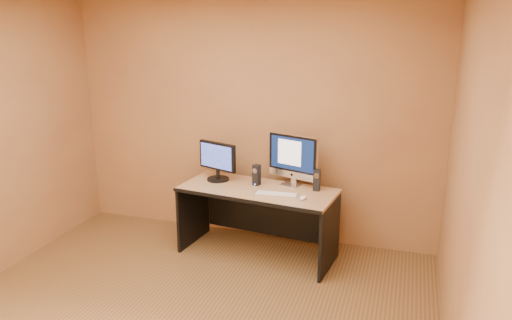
# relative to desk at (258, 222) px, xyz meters

# --- Properties ---
(walls) EXTENTS (4.00, 4.00, 2.60)m
(walls) POSITION_rel_desk_xyz_m (-0.23, -1.49, 0.94)
(walls) COLOR #A07440
(walls) RESTS_ON ground
(desk) EXTENTS (1.61, 0.86, 0.71)m
(desk) POSITION_rel_desk_xyz_m (0.00, 0.00, 0.00)
(desk) COLOR tan
(desk) RESTS_ON ground
(imac) EXTENTS (0.58, 0.36, 0.53)m
(imac) POSITION_rel_desk_xyz_m (0.29, 0.21, 0.62)
(imac) COLOR silver
(imac) RESTS_ON desk
(second_monitor) EXTENTS (0.51, 0.37, 0.40)m
(second_monitor) POSITION_rel_desk_xyz_m (-0.48, 0.14, 0.56)
(second_monitor) COLOR black
(second_monitor) RESTS_ON desk
(speaker_left) EXTENTS (0.08, 0.08, 0.21)m
(speaker_left) POSITION_rel_desk_xyz_m (-0.04, 0.11, 0.46)
(speaker_left) COLOR black
(speaker_left) RESTS_ON desk
(speaker_right) EXTENTS (0.07, 0.07, 0.21)m
(speaker_right) POSITION_rel_desk_xyz_m (0.57, 0.12, 0.46)
(speaker_right) COLOR black
(speaker_right) RESTS_ON desk
(keyboard) EXTENTS (0.42, 0.14, 0.02)m
(keyboard) POSITION_rel_desk_xyz_m (0.22, -0.12, 0.36)
(keyboard) COLOR silver
(keyboard) RESTS_ON desk
(mouse) EXTENTS (0.07, 0.10, 0.03)m
(mouse) POSITION_rel_desk_xyz_m (0.50, -0.16, 0.37)
(mouse) COLOR white
(mouse) RESTS_ON desk
(cable_a) EXTENTS (0.04, 0.21, 0.01)m
(cable_a) POSITION_rel_desk_xyz_m (0.33, 0.30, 0.36)
(cable_a) COLOR black
(cable_a) RESTS_ON desk
(cable_b) EXTENTS (0.09, 0.15, 0.01)m
(cable_b) POSITION_rel_desk_xyz_m (0.23, 0.30, 0.36)
(cable_b) COLOR black
(cable_b) RESTS_ON desk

